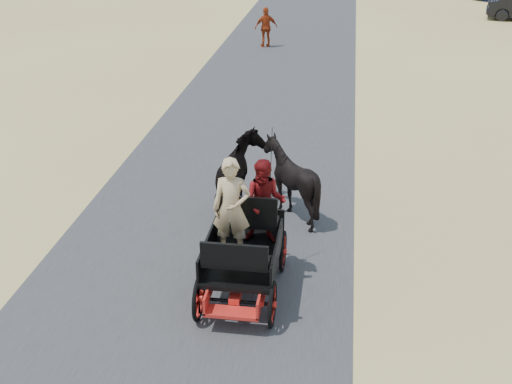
# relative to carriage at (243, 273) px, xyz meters

# --- Properties ---
(ground) EXTENTS (140.00, 140.00, 0.00)m
(ground) POSITION_rel_carriage_xyz_m (-1.04, -0.08, -0.36)
(ground) COLOR tan
(road) EXTENTS (6.00, 140.00, 0.01)m
(road) POSITION_rel_carriage_xyz_m (-1.04, -0.08, -0.35)
(road) COLOR #38383A
(road) RESTS_ON ground
(carriage) EXTENTS (1.30, 2.40, 0.72)m
(carriage) POSITION_rel_carriage_xyz_m (0.00, 0.00, 0.00)
(carriage) COLOR black
(carriage) RESTS_ON ground
(horse_left) EXTENTS (0.91, 2.01, 1.70)m
(horse_left) POSITION_rel_carriage_xyz_m (-0.55, 3.00, 0.49)
(horse_left) COLOR black
(horse_left) RESTS_ON ground
(horse_right) EXTENTS (1.37, 1.54, 1.70)m
(horse_right) POSITION_rel_carriage_xyz_m (0.55, 3.00, 0.49)
(horse_right) COLOR black
(horse_right) RESTS_ON ground
(driver_man) EXTENTS (0.66, 0.43, 1.80)m
(driver_man) POSITION_rel_carriage_xyz_m (-0.20, 0.05, 1.26)
(driver_man) COLOR tan
(driver_man) RESTS_ON carriage
(passenger_woman) EXTENTS (0.77, 0.60, 1.58)m
(passenger_woman) POSITION_rel_carriage_xyz_m (0.30, 0.60, 1.15)
(passenger_woman) COLOR #660C0F
(passenger_woman) RESTS_ON carriage
(pedestrian) EXTENTS (1.09, 0.78, 1.73)m
(pedestrian) POSITION_rel_carriage_xyz_m (-2.00, 18.83, 0.50)
(pedestrian) COLOR #9A3011
(pedestrian) RESTS_ON ground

